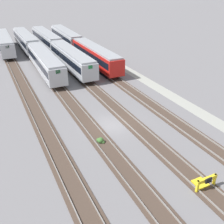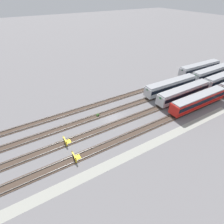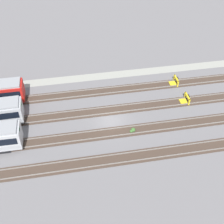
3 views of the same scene
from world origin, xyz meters
name	(u,v)px [view 3 (image 3 of 3)]	position (x,y,z in m)	size (l,w,h in m)	color
ground_plane	(111,121)	(0.00, 0.00, 0.00)	(400.00, 400.00, 0.00)	slate
service_walkway	(100,76)	(0.00, -11.43, 0.00)	(54.00, 2.00, 0.01)	#9E9E93
rail_track_nearest	(103,91)	(0.00, -7.14, 0.04)	(90.00, 2.23, 0.21)	#47382D
rail_track_near_inner	(108,110)	(0.00, -2.38, 0.04)	(90.00, 2.24, 0.21)	#47382D
rail_track_middle	(114,133)	(0.00, 2.38, 0.04)	(90.00, 2.24, 0.21)	#47382D
rail_track_far_inner	(120,159)	(0.00, 7.14, 0.04)	(90.00, 2.23, 0.21)	#47382D
bumper_stop_nearest_track	(175,81)	(-12.06, -7.14, 0.51)	(1.35, 2.00, 1.22)	yellow
bumper_stop_near_inner_track	(185,99)	(-12.23, -2.38, 0.51)	(1.34, 2.00, 1.22)	yellow
weed_clump	(133,130)	(-2.69, 2.57, 0.24)	(0.92, 0.70, 0.64)	#427033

